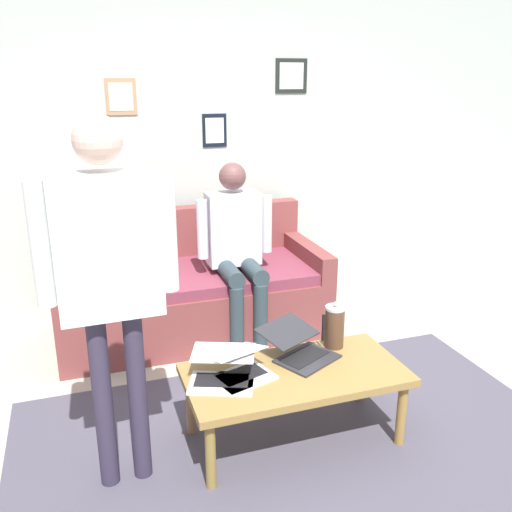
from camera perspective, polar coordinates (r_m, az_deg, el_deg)
ground_plane at (r=3.01m, az=6.03°, el=-19.75°), size 7.68×7.68×0.00m
area_rug at (r=3.03m, az=4.70°, el=-19.34°), size 2.92×1.85×0.01m
back_wall at (r=4.49m, az=-5.24°, el=11.77°), size 7.04×0.11×2.70m
couch at (r=4.16m, az=-6.77°, el=-3.70°), size 1.93×0.89×0.88m
coffee_table at (r=2.90m, az=4.09°, el=-12.66°), size 1.13×0.55×0.40m
laptop_left at (r=3.00m, az=4.61°, el=-9.61°), size 0.44×0.47×0.15m
laptop_center at (r=2.82m, az=-1.67°, el=-11.59°), size 0.36×0.36×0.14m
laptop_right at (r=2.78m, az=-3.55°, el=-11.98°), size 0.41×0.41×0.12m
french_press at (r=3.09m, az=8.16°, el=-7.26°), size 0.13×0.11×0.27m
person_standing at (r=2.39m, az=-15.09°, el=-0.78°), size 0.60×0.20×1.71m
person_seated at (r=3.88m, az=-2.04°, el=1.41°), size 0.55×0.51×1.28m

